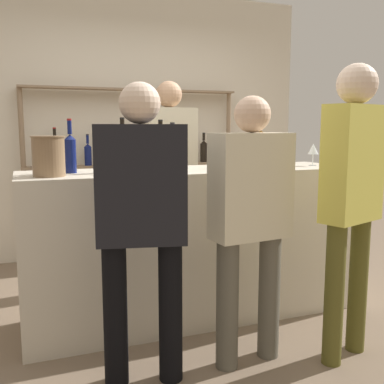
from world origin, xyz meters
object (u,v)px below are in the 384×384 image
customer_right (352,187)px  counter_bottle_4 (173,153)px  server_behind_counter (169,164)px  customer_center (250,212)px  wine_glass (313,149)px  ice_bucket (49,156)px  counter_bottle_2 (70,152)px  customer_left (142,214)px  counter_bottle_0 (260,147)px  counter_bottle_1 (161,152)px  counter_bottle_3 (123,150)px

customer_right → counter_bottle_4: bearing=25.2°
server_behind_counter → customer_center: bearing=-8.4°
wine_glass → ice_bucket: bearing=-178.2°
counter_bottle_2 → ice_bucket: (-0.14, -0.16, -0.01)m
customer_left → counter_bottle_0: bearing=-42.2°
counter_bottle_1 → counter_bottle_2: size_ratio=0.98×
counter_bottle_1 → server_behind_counter: bearing=69.0°
counter_bottle_4 → customer_left: size_ratio=0.20×
counter_bottle_3 → ice_bucket: 0.48m
counter_bottle_4 → customer_right: customer_right is taller
counter_bottle_2 → customer_center: customer_center is taller
wine_glass → customer_left: (-1.53, -0.67, -0.27)m
ice_bucket → customer_left: size_ratio=0.15×
counter_bottle_0 → customer_left: (-1.13, -0.78, -0.30)m
counter_bottle_3 → customer_center: bearing=-51.2°
counter_bottle_1 → server_behind_counter: size_ratio=0.19×
ice_bucket → customer_center: 1.25m
customer_right → server_behind_counter: bearing=-3.1°
server_behind_counter → customer_left: bearing=-29.1°
counter_bottle_3 → customer_right: size_ratio=0.21×
server_behind_counter → customer_left: size_ratio=1.11×
counter_bottle_2 → wine_glass: (1.80, -0.09, -0.01)m
counter_bottle_0 → wine_glass: bearing=-15.8°
counter_bottle_4 → counter_bottle_0: bearing=9.1°
counter_bottle_1 → customer_right: (0.90, -0.79, -0.18)m
counter_bottle_2 → customer_left: 0.85m
customer_center → customer_left: size_ratio=0.97×
wine_glass → customer_left: customer_left is taller
ice_bucket → counter_bottle_2: bearing=47.4°
counter_bottle_1 → counter_bottle_3: size_ratio=0.96×
customer_center → wine_glass: bearing=-59.1°
counter_bottle_2 → customer_right: customer_right is taller
counter_bottle_1 → server_behind_counter: server_behind_counter is taller
counter_bottle_1 → wine_glass: size_ratio=2.03×
counter_bottle_4 → customer_right: (0.80, -0.83, -0.16)m
counter_bottle_0 → customer_center: (-0.50, -0.79, -0.33)m
counter_bottle_2 → counter_bottle_1: bearing=-13.5°
wine_glass → server_behind_counter: server_behind_counter is taller
counter_bottle_1 → counter_bottle_3: counter_bottle_3 is taller
server_behind_counter → customer_right: (0.51, -1.81, -0.01)m
counter_bottle_0 → customer_center: bearing=-122.3°
counter_bottle_2 → server_behind_counter: 1.31m
counter_bottle_1 → counter_bottle_2: counter_bottle_2 is taller
counter_bottle_4 → customer_center: 0.78m
customer_right → customer_left: bearing=63.0°
ice_bucket → customer_right: size_ratio=0.14×
counter_bottle_0 → wine_glass: 0.41m
counter_bottle_3 → server_behind_counter: (0.63, 0.94, -0.18)m
counter_bottle_0 → ice_bucket: size_ratio=1.59×
customer_right → customer_center: (-0.57, 0.16, -0.14)m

